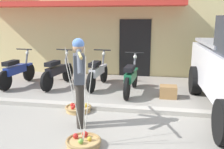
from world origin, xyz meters
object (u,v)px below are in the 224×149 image
Objects in this scene: motorcycle_third_in_row at (98,72)px; fruit_basket_right_side at (83,141)px; motorcycle_nearest_shop at (17,71)px; fruit_vendor at (79,77)px; wooden_crate at (168,92)px; motorcycle_end_of_row at (131,77)px; fruit_basket_left_side at (78,108)px; motorcycle_second_in_row at (57,72)px.

fruit_basket_right_side is at bearing -80.35° from motorcycle_third_in_row.
fruit_basket_right_side is 0.80× the size of motorcycle_nearest_shop.
motorcycle_nearest_shop is at bearing 137.67° from fruit_vendor.
wooden_crate is at bearing -5.39° from motorcycle_nearest_shop.
wooden_crate is (2.05, -0.69, -0.29)m from motorcycle_third_in_row.
motorcycle_end_of_row is (1.05, -0.48, 0.00)m from motorcycle_third_in_row.
motorcycle_third_in_row is at bearing 161.49° from wooden_crate.
fruit_vendor is at bearing -83.41° from motorcycle_third_in_row.
motorcycle_third_in_row is (2.49, 0.26, 0.00)m from motorcycle_nearest_shop.
fruit_basket_right_side is at bearing -69.30° from fruit_basket_left_side.
motorcycle_third_in_row and motorcycle_end_of_row have the same top height.
fruit_basket_right_side is 0.80× the size of motorcycle_second_in_row.
motorcycle_nearest_shop is at bearing 174.61° from wooden_crate.
fruit_basket_right_side reaches higher than motorcycle_end_of_row.
wooden_crate is at bearing -9.73° from motorcycle_second_in_row.
motorcycle_nearest_shop is 2.50m from motorcycle_third_in_row.
motorcycle_end_of_row is 4.14× the size of wooden_crate.
fruit_vendor is 1.17× the size of fruit_basket_left_side.
motorcycle_nearest_shop is 1.00× the size of motorcycle_second_in_row.
motorcycle_second_in_row is (-1.26, 1.94, 0.37)m from fruit_basket_left_side.
fruit_vendor reaches higher than wooden_crate.
motorcycle_third_in_row is 4.14× the size of wooden_crate.
motorcycle_second_in_row is at bearing 170.27° from wooden_crate.
motorcycle_third_in_row is at bearing 155.58° from motorcycle_end_of_row.
fruit_vendor is 1.21m from fruit_basket_left_side.
motorcycle_second_in_row and motorcycle_end_of_row have the same top height.
fruit_vendor is 0.93× the size of motorcycle_end_of_row.
motorcycle_second_in_row is at bearing 6.06° from motorcycle_nearest_shop.
wooden_crate is (3.28, -0.56, -0.29)m from motorcycle_second_in_row.
motorcycle_end_of_row is at bearing -3.53° from motorcycle_nearest_shop.
fruit_vendor is 0.94× the size of motorcycle_second_in_row.
motorcycle_second_in_row is 4.12× the size of wooden_crate.
motorcycle_nearest_shop and motorcycle_end_of_row have the same top height.
fruit_basket_left_side is 2.10m from motorcycle_third_in_row.
motorcycle_second_in_row is 1.00× the size of motorcycle_third_in_row.
motorcycle_nearest_shop is (-2.81, 2.56, -0.52)m from fruit_vendor.
motorcycle_second_in_row is at bearing 123.04° from fruit_basket_left_side.
fruit_basket_right_side is 4.55m from motorcycle_nearest_shop.
motorcycle_end_of_row is (1.02, 1.59, 0.37)m from fruit_basket_left_side.
fruit_basket_left_side reaches higher than motorcycle_end_of_row.
wooden_crate is (2.02, 1.38, 0.08)m from fruit_basket_left_side.
fruit_basket_left_side is 2.34m from motorcycle_second_in_row.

